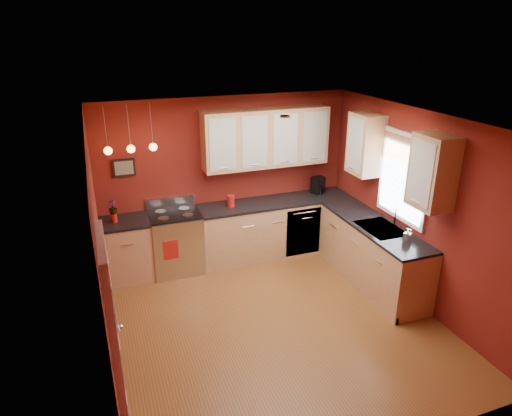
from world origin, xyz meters
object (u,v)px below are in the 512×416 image
object	(u,v)px
gas_range	(176,242)
coffee_maker	(318,186)
red_canister	(231,201)
soap_pump	(407,235)
sink	(381,230)

from	to	relation	value
gas_range	coffee_maker	size ratio (longest dim) A/B	3.91
red_canister	soap_pump	bearing A→B (deg)	-47.87
coffee_maker	soap_pump	bearing A→B (deg)	-105.07
soap_pump	gas_range	bearing A→B (deg)	143.46
coffee_maker	soap_pump	distance (m)	2.09
gas_range	soap_pump	distance (m)	3.38
sink	coffee_maker	world-z (taller)	coffee_maker
coffee_maker	soap_pump	world-z (taller)	coffee_maker
gas_range	red_canister	xyz separation A→B (m)	(0.89, -0.01, 0.55)
gas_range	sink	distance (m)	3.05
sink	coffee_maker	size ratio (longest dim) A/B	2.47
gas_range	red_canister	world-z (taller)	red_canister
soap_pump	sink	bearing A→B (deg)	96.80
coffee_maker	gas_range	bearing A→B (deg)	160.83
gas_range	coffee_maker	bearing A→B (deg)	2.14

